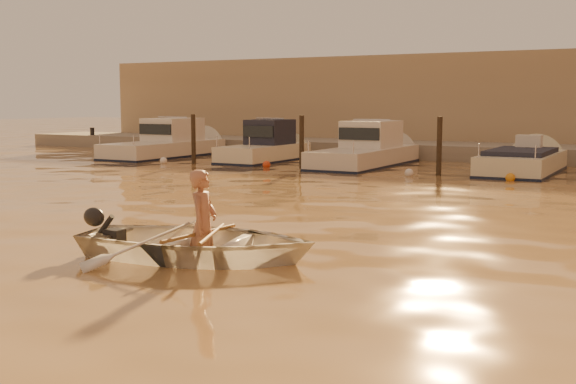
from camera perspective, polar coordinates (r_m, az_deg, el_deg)
The scene contains 19 objects.
ground_plane at distance 12.69m, azimuth -5.86°, elevation -4.23°, with size 160.00×160.00×0.00m, color #97673C.
dinghy at distance 11.61m, azimuth -7.15°, elevation -3.92°, with size 2.75×3.86×0.80m, color silver.
person at distance 11.52m, azimuth -6.71°, elevation -2.54°, with size 0.63×0.42×1.74m, color #A06750.
outboard_motor at distance 12.27m, azimuth -13.61°, elevation -3.46°, with size 0.90×0.40×0.70m, color black, non-canonical shape.
oar_port at distance 11.49m, azimuth -6.01°, elevation -3.30°, with size 0.06×0.06×2.10m, color brown.
oar_starboard at distance 11.56m, azimuth -6.93°, elevation -3.25°, with size 0.06×0.06×2.10m, color brown.
moored_boat_0 at distance 33.56m, azimuth -9.76°, elevation 3.83°, with size 2.33×7.39×1.75m, color silver, non-canonical shape.
moored_boat_1 at distance 30.54m, azimuth -1.91°, elevation 3.61°, with size 1.91×5.79×1.75m, color #EBE3C4, non-canonical shape.
moored_boat_2 at distance 28.48m, azimuth 6.10°, elevation 3.32°, with size 2.20×7.39×1.75m, color silver, non-canonical shape.
moored_boat_3 at distance 26.79m, azimuth 18.01°, elevation 1.92°, with size 2.22×6.35×0.95m, color beige, non-canonical shape.
piling_0 at distance 29.82m, azimuth -7.48°, elevation 4.00°, with size 0.18×0.18×2.20m, color #2D2319.
piling_1 at distance 27.18m, azimuth 1.08°, elevation 3.76°, with size 0.18×0.18×2.20m, color #2D2319.
piling_2 at distance 25.17m, azimuth 11.86°, elevation 3.34°, with size 0.18×0.18×2.20m, color #2D2319.
fender_a at distance 30.03m, azimuth -9.81°, elevation 2.45°, with size 0.30×0.30×0.30m, color white.
fender_b at distance 27.76m, azimuth -1.71°, elevation 2.18°, with size 0.30×0.30×0.30m, color red.
fender_c at distance 24.79m, azimuth 9.55°, elevation 1.49°, with size 0.30×0.30×0.30m, color silver.
fender_d at distance 23.98m, azimuth 17.16°, elevation 1.08°, with size 0.30×0.30×0.30m, color orange.
quay at distance 32.60m, azimuth 16.11°, elevation 2.72°, with size 52.00×4.00×1.00m, color gray.
waterfront_building at distance 37.90m, azimuth 18.07°, elevation 6.63°, with size 46.00×7.00×4.80m, color #9E8466.
Camera 1 is at (7.08, -10.24, 2.49)m, focal length 45.00 mm.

